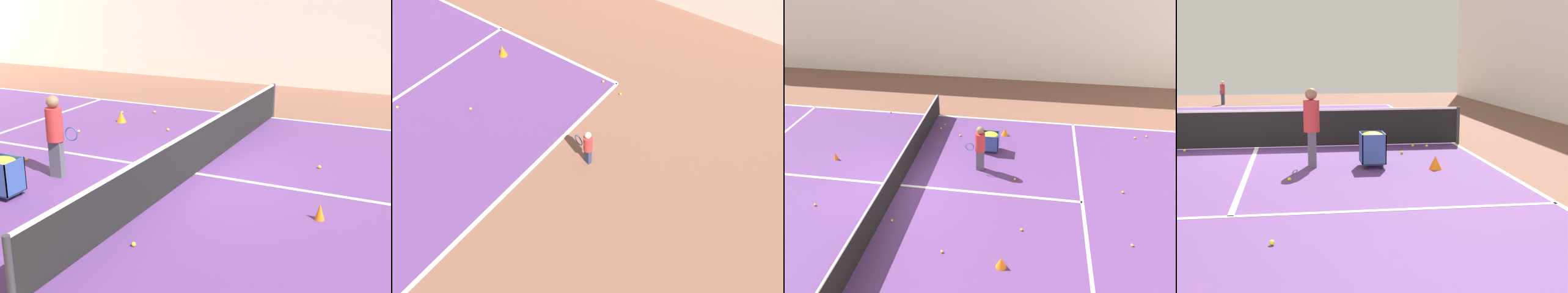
{
  "view_description": "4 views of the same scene",
  "coord_description": "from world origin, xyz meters",
  "views": [
    {
      "loc": [
        -9.38,
        -4.38,
        3.8
      ],
      "look_at": [
        0.0,
        0.0,
        0.57
      ],
      "focal_mm": 50.0,
      "sensor_mm": 36.0,
      "label": 1
    },
    {
      "loc": [
        -2.29,
        -14.8,
        7.5
      ],
      "look_at": [
        2.25,
        -11.48,
        0.59
      ],
      "focal_mm": 35.0,
      "sensor_mm": 36.0,
      "label": 2
    },
    {
      "loc": [
        9.38,
        4.04,
        7.5
      ],
      "look_at": [
        -1.3,
        2.42,
        0.91
      ],
      "focal_mm": 35.0,
      "sensor_mm": 36.0,
      "label": 3
    },
    {
      "loc": [
        -0.99,
        13.65,
        2.4
      ],
      "look_at": [
        -2.55,
        2.62,
        0.43
      ],
      "focal_mm": 50.0,
      "sensor_mm": 36.0,
      "label": 4
    }
  ],
  "objects": [
    {
      "name": "tennis_ball_12",
      "position": [
        1.68,
        0.32,
        0.04
      ],
      "size": [
        0.07,
        0.07,
        0.07
      ],
      "primitive_type": "sphere",
      "color": "yellow",
      "rests_on": "ground"
    },
    {
      "name": "tennis_ball_17",
      "position": [
        -3.22,
        -0.5,
        0.04
      ],
      "size": [
        0.07,
        0.07,
        0.07
      ],
      "primitive_type": "sphere",
      "color": "yellow",
      "rests_on": "ground"
    },
    {
      "name": "tennis_ball_0",
      "position": [
        1.24,
        -4.93,
        0.04
      ],
      "size": [
        0.07,
        0.07,
        0.07
      ],
      "primitive_type": "sphere",
      "color": "yellow",
      "rests_on": "ground"
    },
    {
      "name": "ball_cart",
      "position": [
        -2.55,
        2.62,
        0.52
      ],
      "size": [
        0.5,
        0.59,
        0.74
      ],
      "color": "#2D478C",
      "rests_on": "ground"
    },
    {
      "name": "tennis_ball_3",
      "position": [
        1.79,
        -7.81,
        0.04
      ],
      "size": [
        0.07,
        0.07,
        0.07
      ],
      "primitive_type": "sphere",
      "color": "yellow",
      "rests_on": "ground"
    },
    {
      "name": "tennis_ball_2",
      "position": [
        -4.23,
        0.5,
        0.04
      ],
      "size": [
        0.07,
        0.07,
        0.07
      ],
      "primitive_type": "sphere",
      "color": "yellow",
      "rests_on": "ground"
    },
    {
      "name": "line_service_far",
      "position": [
        0.0,
        5.77,
        0.01
      ],
      "size": [
        10.15,
        0.1,
        0.0
      ],
      "primitive_type": "cube",
      "color": "white",
      "rests_on": "ground"
    },
    {
      "name": "tennis_ball_19",
      "position": [
        -3.89,
        0.42,
        0.04
      ],
      "size": [
        0.07,
        0.07,
        0.07
      ],
      "primitive_type": "sphere",
      "color": "yellow",
      "rests_on": "ground"
    },
    {
      "name": "line_sideline_left",
      "position": [
        -5.07,
        0.0,
        0.01
      ],
      "size": [
        0.1,
        20.97,
        0.0
      ],
      "primitive_type": "cube",
      "color": "white",
      "rests_on": "ground"
    },
    {
      "name": "tennis_ball_5",
      "position": [
        -5.01,
        -2.14,
        0.04
      ],
      "size": [
        0.07,
        0.07,
        0.07
      ],
      "primitive_type": "sphere",
      "color": "yellow",
      "rests_on": "ground"
    },
    {
      "name": "line_baseline_near",
      "position": [
        0.0,
        -10.49,
        0.01
      ],
      "size": [
        10.15,
        0.1,
        0.0
      ],
      "primitive_type": "cube",
      "color": "white",
      "rests_on": "ground"
    },
    {
      "name": "line_service_near",
      "position": [
        0.0,
        -5.77,
        0.01
      ],
      "size": [
        10.15,
        0.1,
        0.0
      ],
      "primitive_type": "cube",
      "color": "white",
      "rests_on": "ground"
    },
    {
      "name": "tennis_ball_7",
      "position": [
        -0.65,
        7.06,
        0.04
      ],
      "size": [
        0.07,
        0.07,
        0.07
      ],
      "primitive_type": "sphere",
      "color": "yellow",
      "rests_on": "ground"
    },
    {
      "name": "player_near_baseline",
      "position": [
        2.25,
        -11.46,
        0.61
      ],
      "size": [
        0.26,
        0.56,
        1.07
      ],
      "rotation": [
        0.0,
        0.0,
        1.31
      ],
      "color": "#2D3351",
      "rests_on": "ground"
    },
    {
      "name": "tennis_ball_18",
      "position": [
        -3.44,
        1.3,
        0.04
      ],
      "size": [
        0.07,
        0.07,
        0.07
      ],
      "primitive_type": "sphere",
      "color": "yellow",
      "rests_on": "ground"
    },
    {
      "name": "line_centre_service",
      "position": [
        0.0,
        0.0,
        0.01
      ],
      "size": [
        0.1,
        11.54,
        0.0
      ],
      "primitive_type": "cube",
      "color": "white",
      "rests_on": "ground"
    },
    {
      "name": "court_playing_area",
      "position": [
        0.0,
        0.0,
        0.0
      ],
      "size": [
        10.15,
        20.97,
        0.0
      ],
      "color": "#563370",
      "rests_on": "ground"
    },
    {
      "name": "tennis_net",
      "position": [
        0.0,
        0.0,
        0.5
      ],
      "size": [
        10.45,
        0.1,
        0.96
      ],
      "color": "#2D2D33",
      "rests_on": "ground"
    },
    {
      "name": "coach_at_net",
      "position": [
        -1.3,
        2.41,
        0.94
      ],
      "size": [
        0.35,
        0.66,
        1.65
      ],
      "rotation": [
        0.0,
        0.0,
        -1.51
      ],
      "color": "#4C4C56",
      "rests_on": "ground"
    },
    {
      "name": "tennis_ball_15",
      "position": [
        -0.84,
        3.65,
        0.04
      ],
      "size": [
        0.07,
        0.07,
        0.07
      ],
      "primitive_type": "sphere",
      "color": "yellow",
      "rests_on": "ground"
    },
    {
      "name": "tennis_ball_22",
      "position": [
        0.64,
        -6.14,
        0.04
      ],
      "size": [
        0.07,
        0.07,
        0.07
      ],
      "primitive_type": "sphere",
      "color": "yellow",
      "rests_on": "ground"
    },
    {
      "name": "ground_plane",
      "position": [
        0.0,
        0.0,
        0.0
      ],
      "size": [
        34.4,
        34.4,
        0.0
      ],
      "primitive_type": "plane",
      "color": "brown"
    },
    {
      "name": "training_cone_1",
      "position": [
        -3.79,
        3.04,
        0.14
      ],
      "size": [
        0.27,
        0.27,
        0.27
      ],
      "primitive_type": "cone",
      "color": "orange",
      "rests_on": "ground"
    },
    {
      "name": "tennis_ball_9",
      "position": [
        1.36,
        -2.21,
        0.04
      ],
      "size": [
        0.07,
        0.07,
        0.07
      ],
      "primitive_type": "sphere",
      "color": "yellow",
      "rests_on": "ground"
    },
    {
      "name": "training_cone_2",
      "position": [
        -1.13,
        -2.77,
        0.14
      ],
      "size": [
        0.16,
        0.16,
        0.28
      ],
      "primitive_type": "cone",
      "color": "orange",
      "rests_on": "ground"
    }
  ]
}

